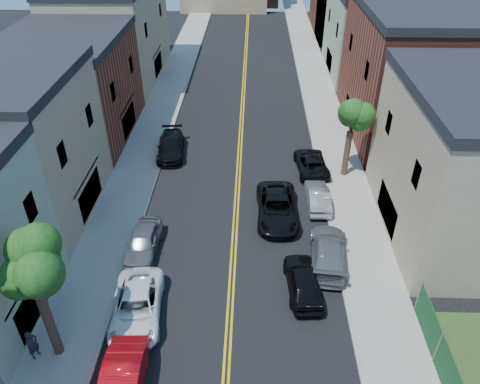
# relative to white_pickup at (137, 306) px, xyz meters

# --- Properties ---
(sidewalk_left) EXTENTS (3.20, 100.00, 0.15)m
(sidewalk_left) POSITION_rel_white_pickup_xyz_m (-3.24, 23.70, -0.65)
(sidewalk_left) COLOR gray
(sidewalk_left) RESTS_ON ground
(sidewalk_right) EXTENTS (3.20, 100.00, 0.15)m
(sidewalk_right) POSITION_rel_white_pickup_xyz_m (12.56, 23.70, -0.65)
(sidewalk_right) COLOR gray
(sidewalk_right) RESTS_ON ground
(curb_left) EXTENTS (0.30, 100.00, 0.15)m
(curb_left) POSITION_rel_white_pickup_xyz_m (-1.49, 23.70, -0.65)
(curb_left) COLOR gray
(curb_left) RESTS_ON ground
(curb_right) EXTENTS (0.30, 100.00, 0.15)m
(curb_right) POSITION_rel_white_pickup_xyz_m (10.81, 23.70, -0.65)
(curb_right) COLOR gray
(curb_right) RESTS_ON ground
(bldg_left_tan_near) EXTENTS (9.00, 10.00, 9.00)m
(bldg_left_tan_near) POSITION_rel_white_pickup_xyz_m (-9.34, 8.70, 3.78)
(bldg_left_tan_near) COLOR #998466
(bldg_left_tan_near) RESTS_ON ground
(bldg_left_brick) EXTENTS (9.00, 12.00, 8.00)m
(bldg_left_brick) POSITION_rel_white_pickup_xyz_m (-9.34, 19.70, 3.28)
(bldg_left_brick) COLOR brown
(bldg_left_brick) RESTS_ON ground
(bldg_left_tan_far) EXTENTS (9.00, 16.00, 9.50)m
(bldg_left_tan_far) POSITION_rel_white_pickup_xyz_m (-9.34, 33.70, 4.03)
(bldg_left_tan_far) COLOR #998466
(bldg_left_tan_far) RESTS_ON ground
(bldg_right_tan) EXTENTS (9.00, 12.00, 9.00)m
(bldg_right_tan) POSITION_rel_white_pickup_xyz_m (18.66, 7.70, 3.78)
(bldg_right_tan) COLOR #998466
(bldg_right_tan) RESTS_ON ground
(bldg_right_brick) EXTENTS (9.00, 14.00, 10.00)m
(bldg_right_brick) POSITION_rel_white_pickup_xyz_m (18.66, 21.70, 4.28)
(bldg_right_brick) COLOR brown
(bldg_right_brick) RESTS_ON ground
(bldg_right_palegrn) EXTENTS (9.00, 12.00, 8.50)m
(bldg_right_palegrn) POSITION_rel_white_pickup_xyz_m (18.66, 35.70, 3.53)
(bldg_right_palegrn) COLOR gray
(bldg_right_palegrn) RESTS_ON ground
(tree_left_mid) EXTENTS (5.20, 5.20, 9.29)m
(tree_left_mid) POSITION_rel_white_pickup_xyz_m (-3.22, -2.29, 5.86)
(tree_left_mid) COLOR #3D2C1E
(tree_left_mid) RESTS_ON sidewalk_left
(tree_right_far) EXTENTS (4.40, 4.40, 8.03)m
(tree_right_far) POSITION_rel_white_pickup_xyz_m (12.58, 13.71, 5.04)
(tree_right_far) COLOR #3D2C1E
(tree_right_far) RESTS_ON sidewalk_right
(white_pickup) EXTENTS (2.89, 5.40, 1.44)m
(white_pickup) POSITION_rel_white_pickup_xyz_m (0.00, 0.00, 0.00)
(white_pickup) COLOR white
(white_pickup) RESTS_ON ground
(grey_car_left) EXTENTS (1.83, 4.35, 1.47)m
(grey_car_left) POSITION_rel_white_pickup_xyz_m (-0.68, 4.91, 0.01)
(grey_car_left) COLOR #575A5F
(grey_car_left) RESTS_ON ground
(black_car_left) EXTENTS (2.47, 5.15, 1.45)m
(black_car_left) POSITION_rel_white_pickup_xyz_m (-0.84, 16.52, 0.00)
(black_car_left) COLOR black
(black_car_left) RESTS_ON ground
(grey_car_right) EXTENTS (2.69, 5.37, 1.50)m
(grey_car_right) POSITION_rel_white_pickup_xyz_m (10.16, 4.37, 0.03)
(grey_car_right) COLOR slate
(grey_car_right) RESTS_ON ground
(black_car_right) EXTENTS (2.09, 4.46, 1.48)m
(black_car_right) POSITION_rel_white_pickup_xyz_m (8.52, 2.01, 0.02)
(black_car_right) COLOR black
(black_car_right) RESTS_ON ground
(silver_car_right) EXTENTS (1.48, 4.09, 1.34)m
(silver_car_right) POSITION_rel_white_pickup_xyz_m (10.16, 9.92, -0.05)
(silver_car_right) COLOR #979B9E
(silver_car_right) RESTS_ON ground
(dark_car_right_far) EXTENTS (2.56, 4.86, 1.30)m
(dark_car_right_far) POSITION_rel_white_pickup_xyz_m (10.16, 14.44, -0.07)
(dark_car_right_far) COLOR black
(dark_car_right_far) RESTS_ON ground
(black_suv_lane) EXTENTS (2.68, 5.63, 1.55)m
(black_suv_lane) POSITION_rel_white_pickup_xyz_m (7.34, 8.47, 0.05)
(black_suv_lane) COLOR black
(black_suv_lane) RESTS_ON ground
(pedestrian_left) EXTENTS (0.59, 0.70, 1.63)m
(pedestrian_left) POSITION_rel_white_pickup_xyz_m (-4.20, -2.59, 0.24)
(pedestrian_left) COLOR #222228
(pedestrian_left) RESTS_ON sidewalk_left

